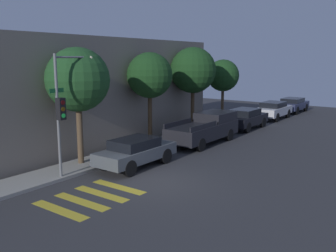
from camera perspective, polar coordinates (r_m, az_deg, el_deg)
name	(u,v)px	position (r m, az deg, el deg)	size (l,w,h in m)	color
ground_plane	(154,183)	(15.72, -2.19, -8.61)	(60.00, 60.00, 0.00)	#333335
sidewalk	(86,164)	(18.45, -12.38, -5.74)	(26.00, 1.89, 0.14)	gray
building_row	(29,96)	(21.32, -20.48, 4.35)	(26.00, 6.00, 6.24)	slate
crosswalk	(92,198)	(14.39, -11.58, -10.64)	(3.34, 2.60, 0.00)	gold
traffic_light_pole	(67,98)	(16.24, -15.15, 4.17)	(2.37, 0.56, 5.28)	slate
sedan_near_corner	(136,151)	(17.75, -4.93, -3.87)	(4.24, 1.74, 1.39)	#4C5156
pickup_truck	(205,128)	(22.81, 5.73, -0.29)	(5.51, 2.02, 1.76)	black
sedan_middle	(245,118)	(27.80, 11.69, 1.19)	(4.31, 1.84, 1.47)	black
sedan_far_end	(273,110)	(32.90, 15.76, 2.41)	(4.36, 1.82, 1.46)	silver
sedan_tail_of_row	(293,104)	(37.62, 18.47, 3.15)	(4.42, 1.86, 1.36)	#2D3351
tree_near_corner	(78,80)	(17.91, -13.61, 6.82)	(2.99, 2.99, 5.61)	brown
tree_midblock	(150,76)	(21.70, -2.81, 7.66)	(2.64, 2.64, 5.44)	#4C3823
tree_far_end	(193,70)	(25.44, 3.83, 8.45)	(3.08, 3.08, 5.84)	#4C3823
tree_behind_truck	(223,76)	(29.18, 8.40, 7.58)	(2.43, 2.43, 5.00)	brown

